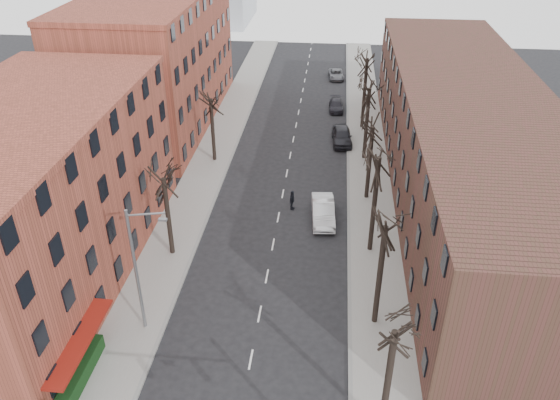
# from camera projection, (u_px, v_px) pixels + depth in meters

# --- Properties ---
(sidewalk_left) EXTENTS (4.00, 90.00, 0.15)m
(sidewalk_left) POSITION_uv_depth(u_px,v_px,m) (213.00, 155.00, 56.76)
(sidewalk_left) COLOR gray
(sidewalk_left) RESTS_ON ground
(sidewalk_right) EXTENTS (4.00, 90.00, 0.15)m
(sidewalk_right) POSITION_uv_depth(u_px,v_px,m) (368.00, 163.00, 55.36)
(sidewalk_right) COLOR gray
(sidewalk_right) RESTS_ON ground
(building_left_near) EXTENTS (12.00, 26.00, 12.00)m
(building_left_near) POSITION_uv_depth(u_px,v_px,m) (33.00, 202.00, 37.36)
(building_left_near) COLOR brown
(building_left_near) RESTS_ON ground
(building_left_far) EXTENTS (12.00, 28.00, 14.00)m
(building_left_far) POSITION_uv_depth(u_px,v_px,m) (156.00, 62.00, 61.55)
(building_left_far) COLOR brown
(building_left_far) RESTS_ON ground
(building_right) EXTENTS (12.00, 50.00, 10.00)m
(building_right) POSITION_uv_depth(u_px,v_px,m) (466.00, 143.00, 47.86)
(building_right) COLOR #4A2822
(building_right) RESTS_ON ground
(awning_left) EXTENTS (1.20, 7.00, 0.15)m
(awning_left) POSITION_uv_depth(u_px,v_px,m) (88.00, 373.00, 32.20)
(awning_left) COLOR maroon
(awning_left) RESTS_ON ground
(hedge) EXTENTS (0.80, 6.00, 1.00)m
(hedge) POSITION_uv_depth(u_px,v_px,m) (78.00, 379.00, 31.03)
(hedge) COLOR #133814
(hedge) RESTS_ON sidewalk_left
(tree_right_b) EXTENTS (5.20, 5.20, 10.80)m
(tree_right_b) POSITION_uv_depth(u_px,v_px,m) (374.00, 322.00, 35.84)
(tree_right_b) COLOR black
(tree_right_b) RESTS_ON ground
(tree_right_c) EXTENTS (5.20, 5.20, 11.60)m
(tree_right_c) POSITION_uv_depth(u_px,v_px,m) (369.00, 250.00, 42.65)
(tree_right_c) COLOR black
(tree_right_c) RESTS_ON ground
(tree_right_d) EXTENTS (5.20, 5.20, 10.00)m
(tree_right_d) POSITION_uv_depth(u_px,v_px,m) (366.00, 198.00, 49.47)
(tree_right_d) COLOR black
(tree_right_d) RESTS_ON ground
(tree_right_e) EXTENTS (5.20, 5.20, 10.80)m
(tree_right_e) POSITION_uv_depth(u_px,v_px,m) (364.00, 159.00, 56.29)
(tree_right_e) COLOR black
(tree_right_e) RESTS_ON ground
(tree_right_f) EXTENTS (5.20, 5.20, 11.60)m
(tree_right_f) POSITION_uv_depth(u_px,v_px,m) (362.00, 128.00, 63.11)
(tree_right_f) COLOR black
(tree_right_f) RESTS_ON ground
(tree_left_a) EXTENTS (5.20, 5.20, 9.50)m
(tree_left_a) POSITION_uv_depth(u_px,v_px,m) (173.00, 254.00, 42.27)
(tree_left_a) COLOR black
(tree_left_a) RESTS_ON ground
(tree_left_b) EXTENTS (5.20, 5.20, 9.50)m
(tree_left_b) POSITION_uv_depth(u_px,v_px,m) (215.00, 161.00, 55.91)
(tree_left_b) COLOR black
(tree_left_b) RESTS_ON ground
(streetlight) EXTENTS (2.45, 0.22, 9.03)m
(streetlight) POSITION_uv_depth(u_px,v_px,m) (138.00, 266.00, 32.82)
(streetlight) COLOR slate
(streetlight) RESTS_ON ground
(silver_sedan) EXTENTS (2.24, 5.34, 1.72)m
(silver_sedan) POSITION_uv_depth(u_px,v_px,m) (323.00, 211.00, 45.97)
(silver_sedan) COLOR silver
(silver_sedan) RESTS_ON ground
(parked_car_near) EXTENTS (2.43, 5.19, 1.72)m
(parked_car_near) POSITION_uv_depth(u_px,v_px,m) (342.00, 136.00, 59.12)
(parked_car_near) COLOR black
(parked_car_near) RESTS_ON ground
(parked_car_mid) EXTENTS (1.87, 4.26, 1.22)m
(parked_car_mid) POSITION_uv_depth(u_px,v_px,m) (336.00, 105.00, 67.49)
(parked_car_mid) COLOR black
(parked_car_mid) RESTS_ON ground
(parked_car_far) EXTENTS (2.41, 4.52, 1.21)m
(parked_car_far) POSITION_uv_depth(u_px,v_px,m) (336.00, 74.00, 77.85)
(parked_car_far) COLOR slate
(parked_car_far) RESTS_ON ground
(pedestrian_crossing) EXTENTS (0.66, 1.14, 1.82)m
(pedestrian_crossing) POSITION_uv_depth(u_px,v_px,m) (292.00, 200.00, 47.39)
(pedestrian_crossing) COLOR black
(pedestrian_crossing) RESTS_ON ground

